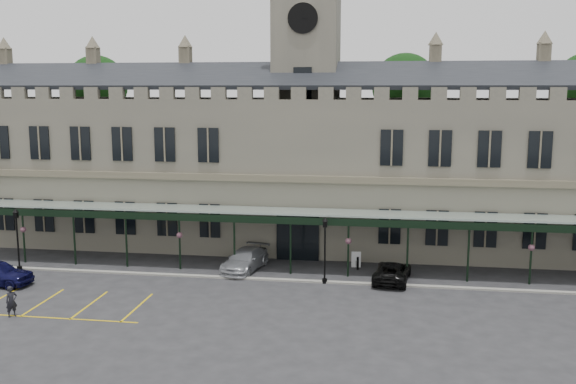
# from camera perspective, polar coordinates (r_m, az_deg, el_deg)

# --- Properties ---
(ground) EXTENTS (140.00, 140.00, 0.00)m
(ground) POSITION_cam_1_polar(r_m,az_deg,el_deg) (38.43, -1.36, -10.32)
(ground) COLOR #272729
(station_building) EXTENTS (60.00, 10.36, 17.30)m
(station_building) POSITION_cam_1_polar(r_m,az_deg,el_deg) (52.33, 1.62, 2.25)
(station_building) COLOR #605C50
(station_building) RESTS_ON ground
(clock_tower) EXTENTS (5.60, 5.60, 24.80)m
(clock_tower) POSITION_cam_1_polar(r_m,az_deg,el_deg) (52.02, 1.67, 9.54)
(clock_tower) COLOR #605C50
(clock_tower) RESTS_ON ground
(canopy) EXTENTS (50.00, 4.10, 4.30)m
(canopy) POSITION_cam_1_polar(r_m,az_deg,el_deg) (44.81, 0.28, -4.24)
(canopy) COLOR #8C9E93
(canopy) RESTS_ON ground
(kerb) EXTENTS (60.00, 0.40, 0.12)m
(kerb) POSITION_cam_1_polar(r_m,az_deg,el_deg) (43.56, -0.10, -7.84)
(kerb) COLOR gray
(kerb) RESTS_ON ground
(parking_markings) EXTENTS (16.00, 6.00, 0.01)m
(parking_markings) POSITION_cam_1_polar(r_m,az_deg,el_deg) (41.76, -21.29, -9.35)
(parking_markings) COLOR gold
(parking_markings) RESTS_ON ground
(tree_behind_left) EXTENTS (6.00, 6.00, 16.00)m
(tree_behind_left) POSITION_cam_1_polar(r_m,az_deg,el_deg) (66.91, -16.63, 8.86)
(tree_behind_left) COLOR #332314
(tree_behind_left) RESTS_ON ground
(tree_behind_mid) EXTENTS (6.00, 6.00, 16.00)m
(tree_behind_mid) POSITION_cam_1_polar(r_m,az_deg,el_deg) (60.66, 10.34, 9.09)
(tree_behind_mid) COLOR #332314
(tree_behind_mid) RESTS_ON ground
(lamp_post_left) EXTENTS (0.43, 0.43, 4.50)m
(lamp_post_left) POSITION_cam_1_polar(r_m,az_deg,el_deg) (49.26, -22.94, -3.43)
(lamp_post_left) COLOR black
(lamp_post_left) RESTS_ON ground
(lamp_post_mid) EXTENTS (0.43, 0.43, 4.50)m
(lamp_post_mid) POSITION_cam_1_polar(r_m,az_deg,el_deg) (42.49, 3.30, -4.65)
(lamp_post_mid) COLOR black
(lamp_post_mid) RESTS_ON ground
(sign_board) EXTENTS (0.68, 0.10, 1.17)m
(sign_board) POSITION_cam_1_polar(r_m,az_deg,el_deg) (46.87, 6.07, -6.00)
(sign_board) COLOR black
(sign_board) RESTS_ON ground
(bollard_left) EXTENTS (0.16, 0.16, 0.90)m
(bollard_left) POSITION_cam_1_polar(r_m,az_deg,el_deg) (47.21, -3.02, -6.00)
(bollard_left) COLOR black
(bollard_left) RESTS_ON ground
(bollard_right) EXTENTS (0.16, 0.16, 0.93)m
(bollard_right) POSITION_cam_1_polar(r_m,az_deg,el_deg) (46.33, 6.22, -6.32)
(bollard_right) COLOR black
(bollard_right) RESTS_ON ground
(car_taxi) EXTENTS (3.07, 5.48, 1.50)m
(car_taxi) POSITION_cam_1_polar(r_m,az_deg,el_deg) (45.98, -3.84, -6.04)
(car_taxi) COLOR #A1A4A9
(car_taxi) RESTS_ON ground
(car_van) EXTENTS (2.78, 5.02, 1.33)m
(car_van) POSITION_cam_1_polar(r_m,az_deg,el_deg) (43.90, 9.24, -7.00)
(car_van) COLOR black
(car_van) RESTS_ON ground
(person_a) EXTENTS (0.73, 0.77, 1.78)m
(person_a) POSITION_cam_1_polar(r_m,az_deg,el_deg) (40.09, -23.37, -8.92)
(person_a) COLOR black
(person_a) RESTS_ON ground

